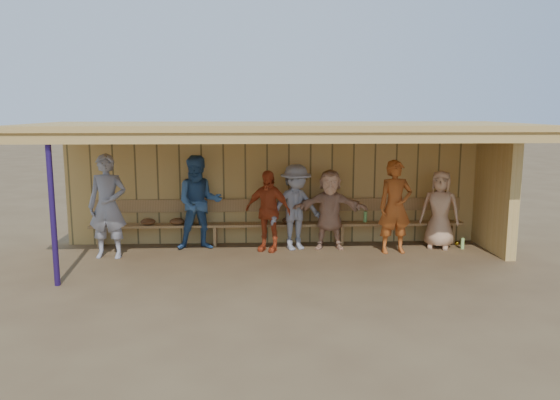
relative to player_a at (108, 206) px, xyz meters
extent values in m
plane|color=brown|center=(3.20, -0.24, -0.97)|extent=(90.00, 90.00, 0.00)
imported|color=gray|center=(0.00, 0.00, 0.00)|extent=(0.74, 0.52, 1.95)
imported|color=#335B8E|center=(1.63, 0.57, -0.04)|extent=(0.99, 0.82, 1.87)
imported|color=#BF441E|center=(2.98, 0.38, -0.18)|extent=(1.01, 0.74, 1.59)
imported|color=gray|center=(3.53, 0.45, -0.13)|extent=(1.25, 0.99, 1.69)
imported|color=tan|center=(4.21, 0.48, -0.18)|extent=(1.51, 0.62, 1.58)
imported|color=#A94D1B|center=(5.41, 0.11, -0.08)|extent=(0.69, 0.49, 1.80)
imported|color=tan|center=(6.40, 0.44, -0.19)|extent=(0.90, 0.76, 1.56)
cube|color=tan|center=(3.20, 1.11, 0.23)|extent=(8.60, 0.20, 2.40)
cube|color=tan|center=(7.40, 0.21, 0.23)|extent=(0.20, 1.62, 2.40)
cube|color=tan|center=(3.20, -0.24, 1.48)|extent=(8.80, 3.20, 0.10)
cube|color=tan|center=(3.20, -1.74, 1.35)|extent=(8.80, 0.10, 0.18)
cube|color=tan|center=(-0.60, -0.24, 1.34)|extent=(0.08, 3.00, 0.16)
cube|color=tan|center=(0.35, -0.24, 1.34)|extent=(0.08, 3.00, 0.16)
cube|color=tan|center=(1.30, -0.24, 1.34)|extent=(0.08, 3.00, 0.16)
cube|color=tan|center=(2.25, -0.24, 1.34)|extent=(0.08, 3.00, 0.16)
cube|color=tan|center=(3.20, -0.24, 1.34)|extent=(0.08, 3.00, 0.16)
cube|color=tan|center=(4.15, -0.24, 1.34)|extent=(0.08, 3.00, 0.16)
cube|color=tan|center=(5.10, -0.24, 1.34)|extent=(0.08, 3.00, 0.16)
cube|color=tan|center=(6.05, -0.24, 1.34)|extent=(0.08, 3.00, 0.16)
cube|color=tan|center=(7.00, -0.24, 1.34)|extent=(0.08, 3.00, 0.16)
cylinder|color=navy|center=(-0.40, -1.64, 0.23)|extent=(0.09, 0.09, 2.40)
cube|color=#AB7F49|center=(3.20, 0.82, -0.55)|extent=(7.60, 0.32, 0.05)
cube|color=#AB7F49|center=(3.20, 0.98, -0.17)|extent=(7.60, 0.04, 0.26)
cube|color=#AB7F49|center=(-0.40, 0.82, -0.77)|extent=(0.06, 0.29, 0.40)
cube|color=#AB7F49|center=(1.91, 0.82, -0.77)|extent=(0.06, 0.29, 0.40)
cube|color=#AB7F49|center=(4.49, 0.82, -0.77)|extent=(0.06, 0.29, 0.40)
cube|color=#AB7F49|center=(6.80, 0.82, -0.77)|extent=(0.06, 0.29, 0.40)
cylinder|color=#C96117|center=(6.45, 0.62, -0.57)|extent=(0.13, 0.41, 0.80)
sphere|color=gold|center=(6.85, 0.62, -0.93)|extent=(0.08, 0.08, 0.08)
ellipsoid|color=#593319|center=(1.16, 0.77, -0.46)|extent=(0.30, 0.24, 0.14)
ellipsoid|color=#593319|center=(0.58, 0.77, -0.46)|extent=(0.30, 0.24, 0.14)
ellipsoid|color=#593319|center=(3.42, 0.77, -0.46)|extent=(0.30, 0.24, 0.14)
cylinder|color=#7CC964|center=(5.00, 0.87, -0.41)|extent=(0.07, 0.07, 0.22)
cylinder|color=yellow|center=(5.71, 0.87, -0.41)|extent=(0.07, 0.07, 0.22)
cylinder|color=#9AD369|center=(6.85, 0.32, -0.86)|extent=(0.07, 0.07, 0.22)
camera|label=1|loc=(2.75, -10.07, 1.77)|focal=35.00mm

